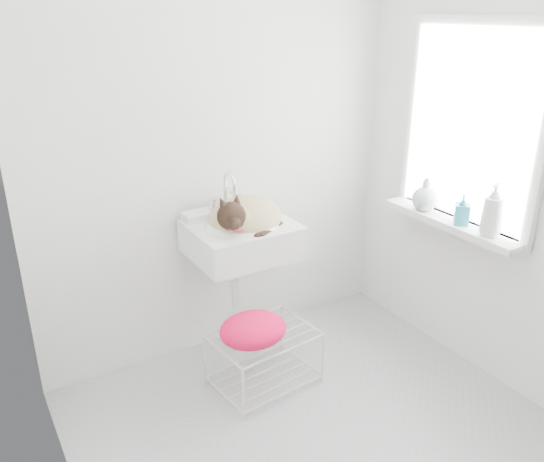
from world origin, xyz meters
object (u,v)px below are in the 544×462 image
sink (241,224)px  wire_rack (264,360)px  cat (245,217)px  bottle_b (460,224)px  bottle_c (424,210)px  bottle_a (489,235)px

sink → wire_rack: bearing=-94.4°
cat → bottle_b: 1.16m
wire_rack → bottle_c: 1.25m
wire_rack → bottle_c: bearing=-4.0°
sink → wire_rack: sink is taller
sink → cat: bearing=-54.0°
sink → bottle_c: bearing=-19.0°
cat → wire_rack: (-0.03, -0.26, -0.74)m
wire_rack → bottle_b: bottle_b is taller
bottle_a → bottle_b: 0.18m
cat → bottle_a: 1.27m
sink → cat: (0.01, -0.02, 0.04)m
cat → wire_rack: bearing=-112.1°
cat → bottle_c: 1.05m
cat → wire_rack: size_ratio=0.93×
bottle_a → bottle_b: (0.00, 0.18, 0.00)m
bottle_c → wire_rack: bearing=176.0°
wire_rack → bottle_c: (1.03, -0.07, 0.70)m
bottle_a → bottle_b: size_ratio=1.41×
cat → bottle_c: bearing=-32.9°
wire_rack → bottle_a: size_ratio=2.24×
bottle_a → cat: bearing=141.8°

